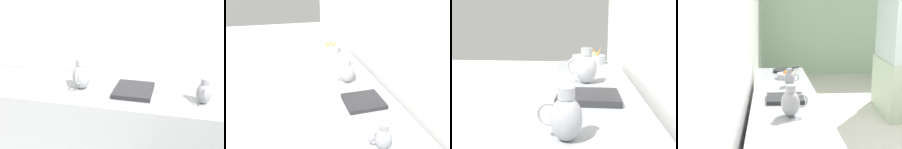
% 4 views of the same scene
% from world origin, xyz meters
% --- Properties ---
extents(tile_wall_left, '(0.10, 9.14, 3.00)m').
position_xyz_m(tile_wall_left, '(-1.95, 0.43, 1.50)').
color(tile_wall_left, white).
rests_on(tile_wall_left, ground_plane).
extents(prep_counter, '(0.64, 3.25, 0.87)m').
position_xyz_m(prep_counter, '(-1.52, -0.07, 0.43)').
color(prep_counter, gray).
rests_on(prep_counter, ground_plane).
extents(orange_bowl, '(0.22, 0.22, 0.10)m').
position_xyz_m(orange_bowl, '(-1.47, 0.90, 0.90)').
color(orange_bowl, '#9EA0A5').
rests_on(orange_bowl, prep_counter).
extents(metal_pitcher_tall, '(0.21, 0.15, 0.25)m').
position_xyz_m(metal_pitcher_tall, '(-1.51, -0.45, 0.98)').
color(metal_pitcher_tall, '#939399').
rests_on(metal_pitcher_tall, prep_counter).
extents(metal_pitcher_short, '(0.16, 0.12, 0.19)m').
position_xyz_m(metal_pitcher_short, '(-1.46, 0.51, 0.95)').
color(metal_pitcher_short, gray).
rests_on(metal_pitcher_short, prep_counter).
extents(counter_sink_basin, '(0.34, 0.30, 0.04)m').
position_xyz_m(counter_sink_basin, '(-1.53, -0.02, 0.89)').
color(counter_sink_basin, '#232326').
rests_on(counter_sink_basin, prep_counter).
extents(skillet_on_counter, '(0.37, 0.35, 0.03)m').
position_xyz_m(skillet_on_counter, '(-1.49, 1.28, 0.89)').
color(skillet_on_counter, black).
rests_on(skillet_on_counter, prep_counter).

